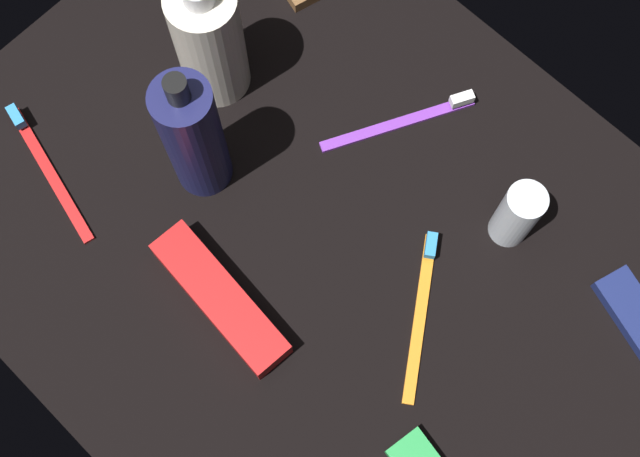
{
  "coord_description": "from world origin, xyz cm",
  "views": [
    {
      "loc": [
        18.27,
        -19.0,
        86.5
      ],
      "look_at": [
        0.0,
        0.0,
        3.0
      ],
      "focal_mm": 47.59,
      "sensor_mm": 36.0,
      "label": 1
    }
  ],
  "objects_px": {
    "toothbrush_red": "(45,165)",
    "bodywash_bottle": "(209,41)",
    "toothbrush_purple": "(407,119)",
    "lotion_bottle": "(193,137)",
    "snack_bar_navy": "(637,318)",
    "toothbrush_orange": "(422,306)",
    "toothpaste_box_red": "(221,299)",
    "deodorant_stick": "(517,215)"
  },
  "relations": [
    {
      "from": "toothbrush_red",
      "to": "bodywash_bottle",
      "type": "bearing_deg",
      "value": 74.32
    },
    {
      "from": "bodywash_bottle",
      "to": "deodorant_stick",
      "type": "distance_m",
      "value": 0.36
    },
    {
      "from": "snack_bar_navy",
      "to": "toothpaste_box_red",
      "type": "bearing_deg",
      "value": -121.34
    },
    {
      "from": "bodywash_bottle",
      "to": "toothbrush_red",
      "type": "height_order",
      "value": "bodywash_bottle"
    },
    {
      "from": "toothbrush_orange",
      "to": "toothpaste_box_red",
      "type": "xyz_separation_m",
      "value": [
        -0.15,
        -0.14,
        0.01
      ]
    },
    {
      "from": "deodorant_stick",
      "to": "toothbrush_red",
      "type": "relative_size",
      "value": 0.54
    },
    {
      "from": "snack_bar_navy",
      "to": "lotion_bottle",
      "type": "bearing_deg",
      "value": -138.97
    },
    {
      "from": "toothbrush_purple",
      "to": "toothpaste_box_red",
      "type": "bearing_deg",
      "value": -90.12
    },
    {
      "from": "deodorant_stick",
      "to": "snack_bar_navy",
      "type": "height_order",
      "value": "deodorant_stick"
    },
    {
      "from": "bodywash_bottle",
      "to": "snack_bar_navy",
      "type": "bearing_deg",
      "value": 11.7
    },
    {
      "from": "lotion_bottle",
      "to": "snack_bar_navy",
      "type": "xyz_separation_m",
      "value": [
        0.44,
        0.19,
        -0.08
      ]
    },
    {
      "from": "toothbrush_purple",
      "to": "lotion_bottle",
      "type": "bearing_deg",
      "value": -121.3
    },
    {
      "from": "toothbrush_purple",
      "to": "toothbrush_red",
      "type": "xyz_separation_m",
      "value": [
        -0.25,
        -0.31,
        0.0
      ]
    },
    {
      "from": "deodorant_stick",
      "to": "snack_bar_navy",
      "type": "distance_m",
      "value": 0.16
    },
    {
      "from": "toothbrush_orange",
      "to": "toothbrush_purple",
      "type": "height_order",
      "value": "same"
    },
    {
      "from": "bodywash_bottle",
      "to": "toothpaste_box_red",
      "type": "height_order",
      "value": "bodywash_bottle"
    },
    {
      "from": "lotion_bottle",
      "to": "toothbrush_purple",
      "type": "distance_m",
      "value": 0.25
    },
    {
      "from": "deodorant_stick",
      "to": "snack_bar_navy",
      "type": "xyz_separation_m",
      "value": [
        0.16,
        0.02,
        -0.04
      ]
    },
    {
      "from": "bodywash_bottle",
      "to": "toothbrush_orange",
      "type": "height_order",
      "value": "bodywash_bottle"
    },
    {
      "from": "toothbrush_orange",
      "to": "toothpaste_box_red",
      "type": "bearing_deg",
      "value": -137.61
    },
    {
      "from": "toothbrush_red",
      "to": "toothbrush_orange",
      "type": "bearing_deg",
      "value": 22.75
    },
    {
      "from": "deodorant_stick",
      "to": "toothbrush_purple",
      "type": "bearing_deg",
      "value": 173.4
    },
    {
      "from": "lotion_bottle",
      "to": "toothbrush_orange",
      "type": "xyz_separation_m",
      "value": [
        0.27,
        0.05,
        -0.09
      ]
    },
    {
      "from": "lotion_bottle",
      "to": "toothpaste_box_red",
      "type": "height_order",
      "value": "lotion_bottle"
    },
    {
      "from": "lotion_bottle",
      "to": "toothbrush_orange",
      "type": "relative_size",
      "value": 1.34
    },
    {
      "from": "toothbrush_red",
      "to": "toothpaste_box_red",
      "type": "distance_m",
      "value": 0.25
    },
    {
      "from": "snack_bar_navy",
      "to": "bodywash_bottle",
      "type": "bearing_deg",
      "value": -151.07
    },
    {
      "from": "toothbrush_red",
      "to": "toothpaste_box_red",
      "type": "bearing_deg",
      "value": 6.49
    },
    {
      "from": "toothbrush_orange",
      "to": "toothbrush_purple",
      "type": "xyz_separation_m",
      "value": [
        -0.15,
        0.15,
        0.0
      ]
    },
    {
      "from": "bodywash_bottle",
      "to": "deodorant_stick",
      "type": "xyz_separation_m",
      "value": [
        0.35,
        0.09,
        -0.03
      ]
    },
    {
      "from": "toothbrush_orange",
      "to": "snack_bar_navy",
      "type": "distance_m",
      "value": 0.22
    },
    {
      "from": "deodorant_stick",
      "to": "toothpaste_box_red",
      "type": "relative_size",
      "value": 0.55
    },
    {
      "from": "toothpaste_box_red",
      "to": "snack_bar_navy",
      "type": "bearing_deg",
      "value": 46.46
    },
    {
      "from": "lotion_bottle",
      "to": "toothpaste_box_red",
      "type": "relative_size",
      "value": 1.18
    },
    {
      "from": "toothpaste_box_red",
      "to": "toothbrush_red",
      "type": "bearing_deg",
      "value": -168.47
    },
    {
      "from": "bodywash_bottle",
      "to": "toothbrush_red",
      "type": "xyz_separation_m",
      "value": [
        -0.06,
        -0.21,
        -0.08
      ]
    },
    {
      "from": "toothbrush_orange",
      "to": "toothbrush_red",
      "type": "xyz_separation_m",
      "value": [
        -0.4,
        -0.17,
        0.0
      ]
    },
    {
      "from": "deodorant_stick",
      "to": "toothbrush_orange",
      "type": "distance_m",
      "value": 0.13
    },
    {
      "from": "bodywash_bottle",
      "to": "toothbrush_purple",
      "type": "bearing_deg",
      "value": 29.67
    },
    {
      "from": "bodywash_bottle",
      "to": "toothbrush_orange",
      "type": "distance_m",
      "value": 0.35
    },
    {
      "from": "lotion_bottle",
      "to": "toothbrush_red",
      "type": "xyz_separation_m",
      "value": [
        -0.13,
        -0.12,
        -0.09
      ]
    },
    {
      "from": "toothbrush_red",
      "to": "toothbrush_purple",
      "type": "bearing_deg",
      "value": 51.73
    }
  ]
}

